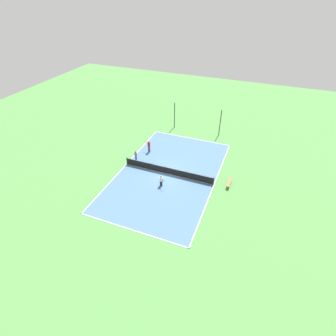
% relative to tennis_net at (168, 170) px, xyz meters
% --- Properties ---
extents(ground_plane, '(80.00, 80.00, 0.00)m').
position_rel_tennis_net_xyz_m(ground_plane, '(0.00, 0.00, -0.54)').
color(ground_plane, '#518E47').
extents(court_surface, '(11.64, 19.15, 0.02)m').
position_rel_tennis_net_xyz_m(court_surface, '(0.00, 0.00, -0.53)').
color(court_surface, '#4C729E').
rests_on(court_surface, ground_plane).
extents(tennis_net, '(11.44, 0.10, 1.02)m').
position_rel_tennis_net_xyz_m(tennis_net, '(0.00, 0.00, 0.00)').
color(tennis_net, black).
rests_on(tennis_net, court_surface).
extents(bench, '(0.36, 1.84, 0.45)m').
position_rel_tennis_net_xyz_m(bench, '(7.37, 0.65, -0.15)').
color(bench, olive).
rests_on(bench, ground_plane).
extents(player_coach_red, '(0.99, 0.62, 1.75)m').
position_rel_tennis_net_xyz_m(player_coach_red, '(-4.28, 3.73, 0.50)').
color(player_coach_red, '#4C4C51').
rests_on(player_coach_red, court_surface).
extents(player_baseline_gray, '(0.49, 0.49, 1.42)m').
position_rel_tennis_net_xyz_m(player_baseline_gray, '(-5.01, 1.22, 0.27)').
color(player_baseline_gray, navy).
rests_on(player_baseline_gray, court_surface).
extents(player_far_white, '(0.94, 0.83, 1.38)m').
position_rel_tennis_net_xyz_m(player_far_white, '(0.10, -2.39, 0.26)').
color(player_far_white, black).
rests_on(player_far_white, court_surface).
extents(tennis_ball_near_net, '(0.07, 0.07, 0.07)m').
position_rel_tennis_net_xyz_m(tennis_ball_near_net, '(-4.93, -0.40, -0.48)').
color(tennis_ball_near_net, '#CCE033').
rests_on(tennis_ball_near_net, court_surface).
extents(tennis_ball_left_sideline, '(0.07, 0.07, 0.07)m').
position_rel_tennis_net_xyz_m(tennis_ball_left_sideline, '(-4.09, -1.35, -0.48)').
color(tennis_ball_left_sideline, '#CCE033').
rests_on(tennis_ball_left_sideline, court_surface).
extents(tennis_ball_far_baseline, '(0.07, 0.07, 0.07)m').
position_rel_tennis_net_xyz_m(tennis_ball_far_baseline, '(-3.71, 7.98, -0.48)').
color(tennis_ball_far_baseline, '#CCE033').
rests_on(tennis_ball_far_baseline, court_surface).
extents(fence_post_back_left, '(0.12, 0.12, 4.12)m').
position_rel_tennis_net_xyz_m(fence_post_back_left, '(-3.63, 11.97, 1.52)').
color(fence_post_back_left, black).
rests_on(fence_post_back_left, ground_plane).
extents(fence_post_back_right, '(0.12, 0.12, 4.12)m').
position_rel_tennis_net_xyz_m(fence_post_back_right, '(3.63, 11.97, 1.52)').
color(fence_post_back_right, black).
rests_on(fence_post_back_right, ground_plane).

